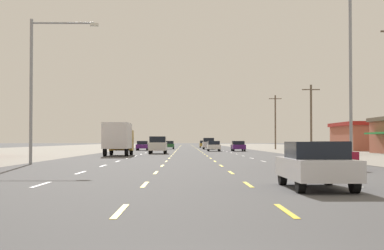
# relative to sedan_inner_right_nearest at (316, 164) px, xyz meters

# --- Properties ---
(ground_plane) EXTENTS (572.00, 572.00, 0.00)m
(ground_plane) POSITION_rel_sedan_inner_right_nearest_xyz_m (-3.66, 53.27, -0.76)
(ground_plane) COLOR #4C4C4F
(lane_markings) EXTENTS (10.64, 227.60, 0.01)m
(lane_markings) POSITION_rel_sedan_inner_right_nearest_xyz_m (-3.66, 91.77, -0.75)
(lane_markings) COLOR white
(lane_markings) RESTS_ON ground
(sedan_inner_right_nearest) EXTENTS (1.80, 4.50, 1.46)m
(sedan_inner_right_nearest) POSITION_rel_sedan_inner_right_nearest_xyz_m (0.00, 0.00, 0.00)
(sedan_inner_right_nearest) COLOR silver
(sedan_inner_right_nearest) RESTS_ON ground
(sedan_far_right_near) EXTENTS (1.80, 4.50, 1.46)m
(sedan_far_right_near) POSITION_rel_sedan_inner_right_nearest_xyz_m (3.59, 12.81, 0.00)
(sedan_far_right_near) COLOR maroon
(sedan_far_right_near) RESTS_ON ground
(box_truck_far_left_mid) EXTENTS (2.40, 7.20, 3.23)m
(box_truck_far_left_mid) POSITION_rel_sedan_inner_right_nearest_xyz_m (-10.68, 40.23, 1.08)
(box_truck_far_left_mid) COLOR #B28C33
(box_truck_far_left_mid) RESTS_ON ground
(suv_inner_left_midfar) EXTENTS (1.98, 4.90, 1.98)m
(suv_inner_left_midfar) POSITION_rel_sedan_inner_right_nearest_xyz_m (-7.20, 49.74, 0.27)
(suv_inner_left_midfar) COLOR silver
(suv_inner_left_midfar) RESTS_ON ground
(sedan_far_right_far) EXTENTS (1.80, 4.50, 1.46)m
(sedan_far_right_far) POSITION_rel_sedan_inner_right_nearest_xyz_m (3.46, 65.43, 0.00)
(sedan_far_right_far) COLOR #4C196B
(sedan_far_right_far) RESTS_ON ground
(sedan_inner_right_farther) EXTENTS (1.80, 4.50, 1.46)m
(sedan_inner_right_farther) POSITION_rel_sedan_inner_right_nearest_xyz_m (-0.00, 65.79, 0.00)
(sedan_inner_right_farther) COLOR white
(sedan_inner_right_farther) RESTS_ON ground
(sedan_far_left_farthest) EXTENTS (1.80, 4.50, 1.46)m
(sedan_far_left_farthest) POSITION_rel_sedan_inner_right_nearest_xyz_m (-10.64, 72.96, 0.00)
(sedan_far_left_farthest) COLOR #4C196B
(sedan_far_left_farthest) RESTS_ON ground
(suv_inner_right_distant_a) EXTENTS (1.98, 4.90, 1.98)m
(suv_inner_right_distant_a) POSITION_rel_sedan_inner_right_nearest_xyz_m (-0.03, 84.05, 0.27)
(suv_inner_right_distant_a) COLOR silver
(suv_inner_right_distant_a) RESTS_ON ground
(sedan_inner_left_distant_b) EXTENTS (1.80, 4.50, 1.46)m
(sedan_inner_left_distant_b) POSITION_rel_sedan_inner_right_nearest_xyz_m (-6.96, 87.75, 0.00)
(sedan_inner_left_distant_b) COLOR #235B2D
(sedan_inner_left_distant_b) RESTS_ON ground
(hatchback_inner_right_distant_c) EXTENTS (1.72, 3.90, 1.54)m
(hatchback_inner_right_distant_c) POSITION_rel_sedan_inner_right_nearest_xyz_m (-0.13, 107.64, 0.03)
(hatchback_inner_right_distant_c) COLOR #B28C33
(hatchback_inner_right_distant_c) RESTS_ON ground
(storefront_right_row_2) EXTENTS (11.96, 14.21, 4.29)m
(storefront_right_row_2) POSITION_rel_sedan_inner_right_nearest_xyz_m (25.49, 72.00, 1.42)
(storefront_right_row_2) COLOR #A35642
(storefront_right_row_2) RESTS_ON ground
(streetlight_left_row_0) EXTENTS (4.34, 0.26, 9.21)m
(streetlight_left_row_0) POSITION_rel_sedan_inner_right_nearest_xyz_m (-13.34, 19.11, 4.64)
(streetlight_left_row_0) COLOR gray
(streetlight_left_row_0) RESTS_ON ground
(streetlight_right_row_0) EXTENTS (4.69, 0.26, 10.97)m
(streetlight_right_row_0) POSITION_rel_sedan_inner_right_nearest_xyz_m (6.04, 19.11, 5.59)
(streetlight_right_row_0) COLOR gray
(streetlight_right_row_0) RESTS_ON ground
(utility_pole_right_row_1) EXTENTS (2.20, 0.26, 8.38)m
(utility_pole_right_row_1) POSITION_rel_sedan_inner_right_nearest_xyz_m (11.40, 53.90, 3.62)
(utility_pole_right_row_1) COLOR brown
(utility_pole_right_row_1) RESTS_ON ground
(utility_pole_right_row_2) EXTENTS (2.20, 0.26, 9.40)m
(utility_pole_right_row_2) POSITION_rel_sedan_inner_right_nearest_xyz_m (11.59, 83.90, 4.14)
(utility_pole_right_row_2) COLOR brown
(utility_pole_right_row_2) RESTS_ON ground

